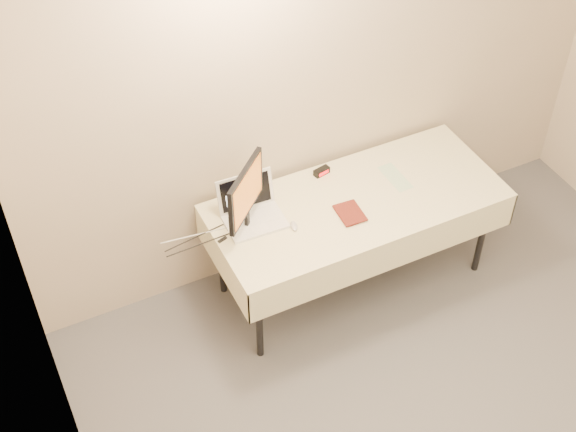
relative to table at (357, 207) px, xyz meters
name	(u,v)px	position (x,y,z in m)	size (l,w,h in m)	color
back_wall	(326,80)	(0.00, 0.45, 0.67)	(4.00, 0.10, 2.70)	beige
table	(357,207)	(0.00, 0.00, 0.00)	(1.86, 0.81, 0.74)	black
laptop	(251,209)	(-0.65, 0.16, 0.12)	(0.37, 0.33, 0.25)	white
monitor	(246,194)	(-0.71, 0.09, 0.33)	(0.34, 0.32, 0.45)	black
book	(340,206)	(-0.18, -0.09, 0.16)	(0.15, 0.02, 0.20)	maroon
alarm_clock	(322,171)	(-0.08, 0.32, 0.08)	(0.11, 0.07, 0.04)	black
clicker	(294,226)	(-0.46, -0.04, 0.07)	(0.04, 0.09, 0.02)	silver
paper_form	(395,177)	(0.33, 0.08, 0.06)	(0.11, 0.27, 0.00)	#B4D7AB
usb_dongle	(222,240)	(-0.89, 0.05, 0.07)	(0.06, 0.02, 0.01)	black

